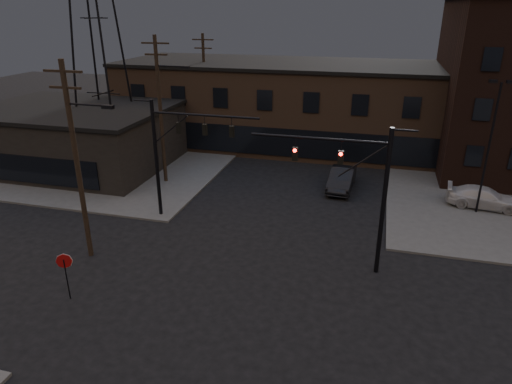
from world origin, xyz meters
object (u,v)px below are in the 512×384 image
traffic_signal_near (362,185)px  stop_sign (65,266)px  parked_car_lot_b (484,198)px  car_crossing (342,179)px  traffic_signal_far (173,147)px

traffic_signal_near → stop_sign: size_ratio=3.23×
parked_car_lot_b → car_crossing: bearing=89.7°
traffic_signal_near → stop_sign: 15.17m
traffic_signal_near → traffic_signal_far: size_ratio=1.00×
car_crossing → traffic_signal_far: bearing=-138.2°
traffic_signal_far → traffic_signal_near: bearing=-16.2°
traffic_signal_far → car_crossing: 13.82m
traffic_signal_near → car_crossing: 12.64m
traffic_signal_far → parked_car_lot_b: (20.29, 7.03, -4.14)m
traffic_signal_near → stop_sign: bearing=-154.1°
traffic_signal_near → traffic_signal_far: (-12.07, 3.50, 0.08)m
traffic_signal_near → car_crossing: (-1.86, 11.81, -4.10)m
traffic_signal_near → stop_sign: (-13.36, -6.49, -3.09)m
parked_car_lot_b → car_crossing: size_ratio=0.98×
traffic_signal_near → car_crossing: bearing=98.9°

